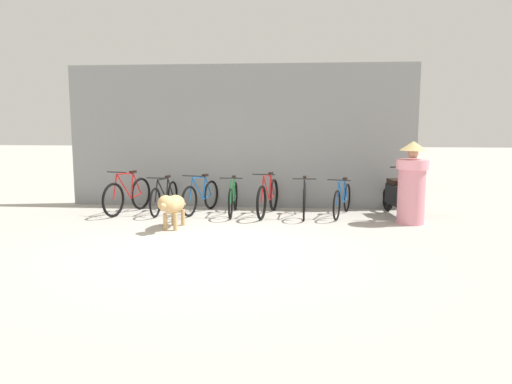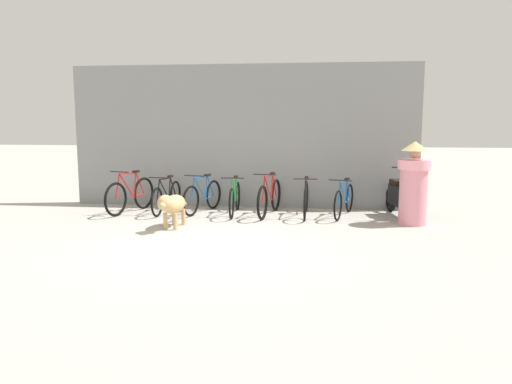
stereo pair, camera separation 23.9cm
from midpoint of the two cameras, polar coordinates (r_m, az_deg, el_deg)
ground_plane at (r=7.82m, az=-6.24°, el=-6.17°), size 60.00×60.00×0.00m
shop_wall_back at (r=11.18m, az=-2.52°, el=6.35°), size 7.71×0.20×3.15m
bicycle_0 at (r=10.82m, az=-15.07°, el=-0.41°), size 0.57×1.61×0.91m
bicycle_1 at (r=10.71m, az=-11.06°, el=-0.59°), size 0.46×1.69×0.79m
bicycle_2 at (r=10.57m, az=-6.98°, el=-0.55°), size 0.56×1.55×0.83m
bicycle_3 at (r=10.32m, az=-3.30°, el=-0.73°), size 0.46×1.65×0.81m
bicycle_4 at (r=10.23m, az=0.70°, el=-0.64°), size 0.46×1.74×0.89m
bicycle_5 at (r=10.22m, az=4.87°, el=-0.80°), size 0.46×1.72×0.81m
bicycle_6 at (r=10.27m, az=9.17°, el=-0.89°), size 0.56×1.59×0.79m
motorcycle at (r=10.44m, az=15.26°, el=-0.49°), size 0.58×1.73×1.05m
stray_dog at (r=9.06m, az=-10.30°, el=-1.49°), size 0.38×1.28×0.66m
person_in_robes at (r=9.73m, az=16.71°, el=1.06°), size 0.66×0.66×1.56m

